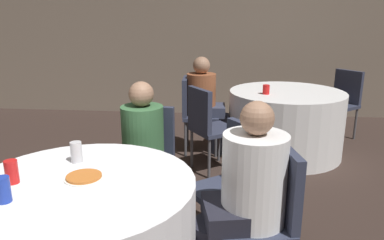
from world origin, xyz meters
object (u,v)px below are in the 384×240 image
object	(u,v)px
chair_near_northeast	(235,176)
chair_near_east	(269,207)
person_green_jacket	(140,157)
soda_can_red	(12,172)
table_far	(285,123)
soda_can_silver	(76,152)
person_white_shirt	(241,200)
chair_far_northeast	(343,98)
person_floral_shirt	(208,105)
chair_near_north	(148,152)
chair_far_west	(193,108)
pizza_plate_near	(84,177)
chair_far_southwest	(207,122)
soda_can_blue	(3,190)

from	to	relation	value
chair_near_northeast	chair_near_east	size ratio (longest dim) A/B	1.00
person_green_jacket	soda_can_red	xyz separation A→B (m)	(-0.45, -0.87, 0.24)
table_far	chair_near_east	bearing A→B (deg)	-100.60
chair_near_east	soda_can_silver	xyz separation A→B (m)	(-1.11, 0.06, 0.26)
person_white_shirt	soda_can_silver	size ratio (longest dim) A/B	9.29
person_green_jacket	chair_far_northeast	bearing A→B (deg)	-124.75
chair_near_east	person_floral_shirt	world-z (taller)	person_floral_shirt
table_far	person_white_shirt	bearing A→B (deg)	-104.12
chair_near_north	chair_far_west	bearing A→B (deg)	-91.46
chair_near_east	chair_far_northeast	xyz separation A→B (m)	(1.23, 2.94, 0.00)
chair_near_east	pizza_plate_near	xyz separation A→B (m)	(-0.98, -0.15, 0.21)
chair_far_west	pizza_plate_near	distance (m)	2.42
person_green_jacket	person_white_shirt	bearing A→B (deg)	145.04
chair_near_east	chair_far_southwest	xyz separation A→B (m)	(-0.43, 1.67, 0.00)
chair_near_east	pizza_plate_near	world-z (taller)	chair_near_east
chair_near_north	soda_can_blue	bearing A→B (deg)	79.49
person_floral_shirt	soda_can_silver	distance (m)	2.28
person_floral_shirt	chair_near_northeast	bearing A→B (deg)	6.24
person_floral_shirt	person_white_shirt	world-z (taller)	person_white_shirt
chair_far_northeast	table_far	bearing A→B (deg)	90.00
table_far	soda_can_red	distance (m)	3.09
table_far	chair_far_west	bearing A→B (deg)	-177.61
person_green_jacket	soda_can_red	size ratio (longest dim) A/B	8.97
pizza_plate_near	chair_near_northeast	bearing A→B (deg)	34.71
chair_far_west	person_white_shirt	bearing A→B (deg)	9.33
chair_near_east	chair_far_southwest	bearing A→B (deg)	3.21
chair_near_north	soda_can_silver	world-z (taller)	chair_near_north
chair_near_east	soda_can_blue	size ratio (longest dim) A/B	7.13
chair_near_northeast	person_floral_shirt	distance (m)	1.85
chair_near_north	person_green_jacket	world-z (taller)	person_green_jacket
soda_can_silver	soda_can_blue	size ratio (longest dim) A/B	1.00
chair_near_northeast	soda_can_blue	size ratio (longest dim) A/B	7.13
chair_far_southwest	soda_can_blue	size ratio (longest dim) A/B	7.13
soda_can_silver	soda_can_red	world-z (taller)	same
chair_far_west	table_far	bearing A→B (deg)	90.00
table_far	chair_far_west	xyz separation A→B (m)	(-1.05, -0.04, 0.16)
person_floral_shirt	soda_can_red	distance (m)	2.63
soda_can_red	chair_far_southwest	bearing A→B (deg)	64.93
chair_far_southwest	soda_can_silver	world-z (taller)	chair_far_southwest
chair_near_east	chair_far_west	bearing A→B (deg)	4.27
chair_far_northeast	soda_can_silver	distance (m)	3.72
person_white_shirt	soda_can_red	xyz separation A→B (m)	(-1.17, -0.21, 0.21)
table_far	person_white_shirt	distance (m)	2.39
person_white_shirt	soda_can_red	size ratio (longest dim) A/B	9.29
person_floral_shirt	pizza_plate_near	size ratio (longest dim) A/B	5.40
chair_far_southwest	soda_can_red	xyz separation A→B (m)	(-0.89, -1.91, 0.26)
table_far	chair_near_northeast	distance (m)	1.97
chair_near_northeast	pizza_plate_near	bearing A→B (deg)	87.94
chair_near_northeast	soda_can_silver	xyz separation A→B (m)	(-0.93, -0.34, 0.26)
chair_far_southwest	soda_can_red	bearing A→B (deg)	-60.14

